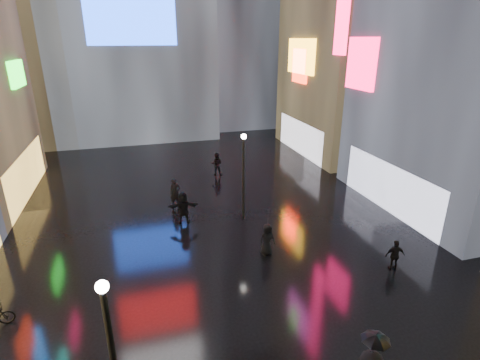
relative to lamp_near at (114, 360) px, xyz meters
name	(u,v)px	position (x,y,z in m)	size (l,w,h in m)	color
ground	(204,211)	(4.77, 13.60, -2.94)	(140.00, 140.00, 0.00)	black
tower_flank_left	(7,5)	(-9.23, 35.60, 10.06)	(10.00, 10.00, 26.00)	black
lamp_near	(114,360)	(0.00, 0.00, 0.00)	(0.30, 0.30, 5.20)	black
lamp_far	(244,172)	(6.83, 11.92, 0.00)	(0.30, 0.30, 5.20)	black
pedestrian_3	(395,255)	(12.03, 4.91, -2.18)	(0.90, 0.37, 1.53)	black
pedestrian_4	(267,239)	(6.82, 7.82, -2.11)	(0.81, 0.53, 1.67)	black
pedestrian_5	(183,208)	(3.33, 12.38, -2.00)	(1.76, 0.56, 1.90)	black
pedestrian_6	(175,193)	(3.17, 14.82, -2.01)	(0.68, 0.45, 1.87)	black
pedestrian_7	(217,164)	(7.02, 19.86, -2.05)	(0.87, 0.67, 1.78)	black
umbrella_1	(375,344)	(6.85, -0.68, -0.73)	(0.78, 0.78, 0.69)	black
umbrella_2	(268,216)	(6.82, 7.82, -0.86)	(0.92, 0.94, 0.84)	black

